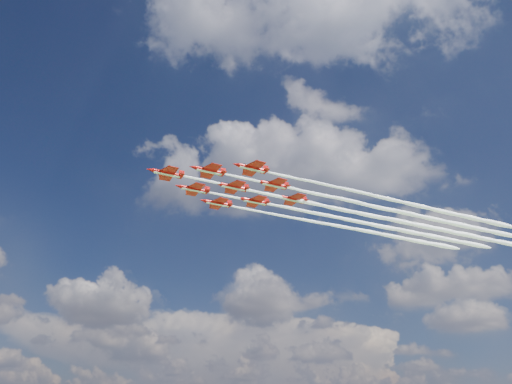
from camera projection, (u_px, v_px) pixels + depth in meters
jet_lead at (312, 203)px, 166.98m from camera, size 85.05×68.48×2.83m
jet_row2_port at (350, 201)px, 165.55m from camera, size 85.05×68.48×2.83m
jet_row2_starb at (328, 216)px, 176.73m from camera, size 85.05×68.48×2.83m
jet_row3_port at (389, 199)px, 164.13m from camera, size 85.05×68.48×2.83m
jet_row3_centre at (364, 214)px, 175.30m from camera, size 85.05×68.48×2.83m
jet_row3_starb at (342, 227)px, 186.48m from camera, size 85.05×68.48×2.83m
jet_row4_port at (401, 212)px, 173.88m from camera, size 85.05×68.48×2.83m
jet_row4_starb at (376, 225)px, 185.05m from camera, size 85.05×68.48×2.83m
jet_tail at (412, 224)px, 183.63m from camera, size 85.05×68.48×2.83m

